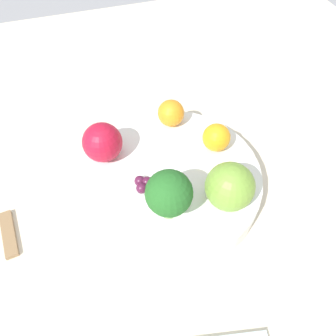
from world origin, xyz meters
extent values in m
plane|color=gray|center=(0.00, 0.00, 0.00)|extent=(6.00, 6.00, 0.00)
cube|color=beige|center=(0.00, 0.00, 0.01)|extent=(1.20, 1.20, 0.02)
cylinder|color=white|center=(0.00, 0.00, 0.04)|extent=(0.26, 0.26, 0.04)
cylinder|color=#8CB76B|center=(-0.02, -0.06, 0.07)|extent=(0.02, 0.02, 0.03)
sphere|color=#236023|center=(-0.02, -0.06, 0.10)|extent=(0.06, 0.06, 0.06)
sphere|color=#B7142D|center=(-0.08, 0.06, 0.09)|extent=(0.06, 0.06, 0.06)
sphere|color=olive|center=(0.06, -0.07, 0.09)|extent=(0.06, 0.06, 0.06)
sphere|color=orange|center=(0.04, 0.09, 0.08)|extent=(0.04, 0.04, 0.04)
sphere|color=orange|center=(0.08, 0.02, 0.08)|extent=(0.04, 0.04, 0.04)
sphere|color=#511938|center=(-0.03, -0.01, 0.07)|extent=(0.01, 0.01, 0.01)
sphere|color=#511938|center=(-0.04, -0.01, 0.07)|extent=(0.01, 0.01, 0.01)
sphere|color=#511938|center=(-0.04, -0.02, 0.07)|extent=(0.01, 0.01, 0.01)
cube|color=olive|center=(-0.23, -0.01, 0.02)|extent=(0.02, 0.07, 0.01)
camera|label=1|loc=(-0.09, -0.27, 0.42)|focal=35.00mm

